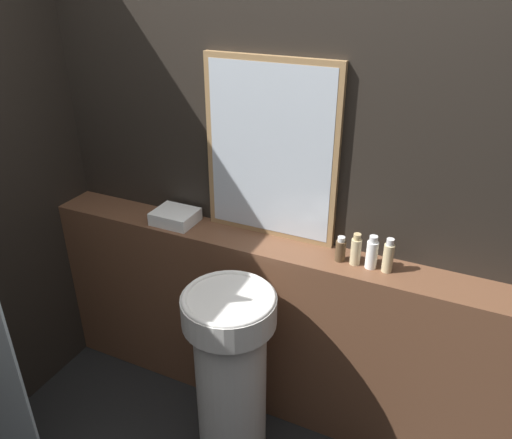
% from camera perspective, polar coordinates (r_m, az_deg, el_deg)
% --- Properties ---
extents(wall_back, '(8.00, 0.06, 2.50)m').
position_cam_1_polar(wall_back, '(2.27, 3.81, 5.00)').
color(wall_back, black).
rests_on(wall_back, ground_plane).
extents(vanity_counter, '(2.40, 0.22, 0.96)m').
position_cam_1_polar(vanity_counter, '(2.55, 2.07, -12.32)').
color(vanity_counter, brown).
rests_on(vanity_counter, ground_plane).
extents(pedestal_sink, '(0.40, 0.40, 0.92)m').
position_cam_1_polar(pedestal_sink, '(2.31, -2.89, -17.09)').
color(pedestal_sink, silver).
rests_on(pedestal_sink, ground_plane).
extents(mirror, '(0.62, 0.03, 0.82)m').
position_cam_1_polar(mirror, '(2.21, 1.65, 7.73)').
color(mirror, '#937047').
rests_on(mirror, vanity_counter).
extents(towel_stack, '(0.21, 0.17, 0.06)m').
position_cam_1_polar(towel_stack, '(2.49, -9.21, 0.33)').
color(towel_stack, white).
rests_on(towel_stack, vanity_counter).
extents(shampoo_bottle, '(0.04, 0.04, 0.11)m').
position_cam_1_polar(shampoo_bottle, '(2.17, 9.63, -3.41)').
color(shampoo_bottle, '#4C3823').
rests_on(shampoo_bottle, vanity_counter).
extents(conditioner_bottle, '(0.04, 0.04, 0.14)m').
position_cam_1_polar(conditioner_bottle, '(2.15, 11.34, -3.46)').
color(conditioner_bottle, '#C6B284').
rests_on(conditioner_bottle, vanity_counter).
extents(lotion_bottle, '(0.05, 0.05, 0.15)m').
position_cam_1_polar(lotion_bottle, '(2.14, 13.10, -3.77)').
color(lotion_bottle, white).
rests_on(lotion_bottle, vanity_counter).
extents(body_wash_bottle, '(0.04, 0.04, 0.15)m').
position_cam_1_polar(body_wash_bottle, '(2.13, 14.88, -4.10)').
color(body_wash_bottle, '#C6B284').
rests_on(body_wash_bottle, vanity_counter).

